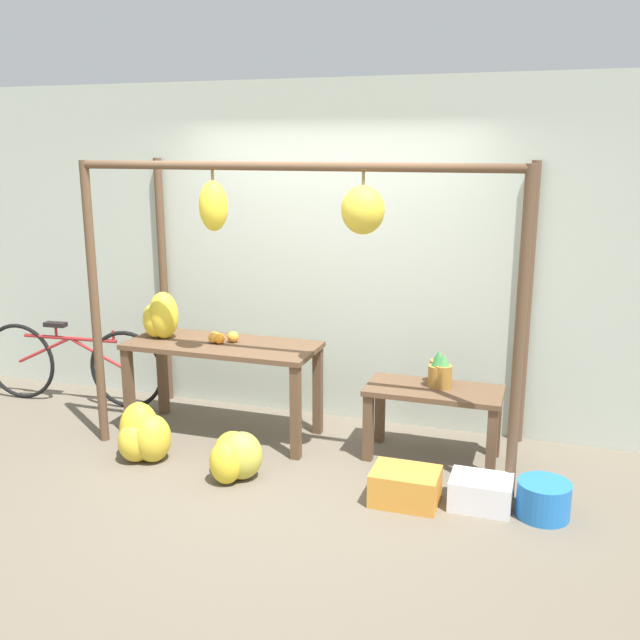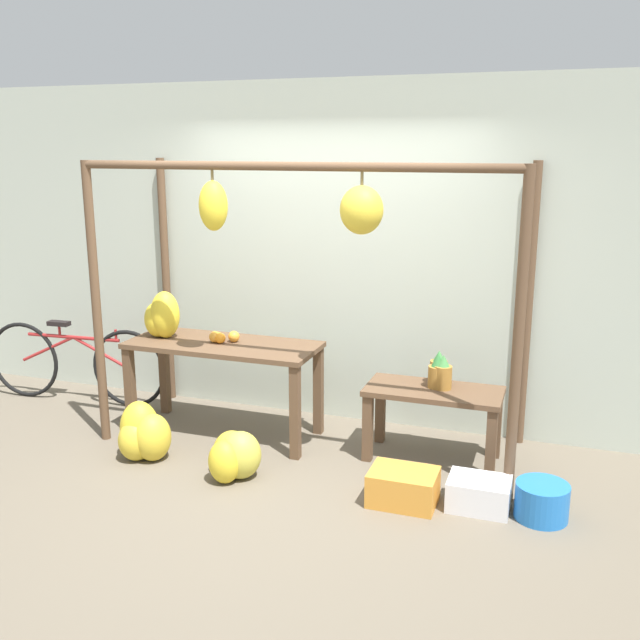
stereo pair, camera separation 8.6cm
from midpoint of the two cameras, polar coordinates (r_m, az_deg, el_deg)
ground_plane at (r=5.04m, az=-3.57°, el=-13.15°), size 20.00×20.00×0.00m
shop_wall_back at (r=5.92m, az=1.65°, el=5.21°), size 8.00×0.08×2.80m
stall_awning at (r=5.07m, az=-0.67°, el=5.36°), size 3.20×1.18×2.18m
display_table_main at (r=5.71m, az=-7.31°, el=-3.02°), size 1.52×0.62×0.77m
display_table_side at (r=5.35m, az=9.51°, el=-6.62°), size 0.99×0.47×0.55m
banana_pile_on_table at (r=5.88m, az=-12.12°, el=0.26°), size 0.35×0.27×0.38m
orange_pile at (r=5.67m, az=-7.41°, el=-1.37°), size 0.23×0.16×0.09m
pineapple_cluster at (r=5.33m, az=10.01°, el=-4.12°), size 0.18×0.24×0.26m
banana_pile_ground_left at (r=5.53m, az=-13.44°, el=-8.90°), size 0.48×0.46×0.44m
banana_pile_ground_right at (r=5.12m, az=-6.42°, el=-10.74°), size 0.42×0.40×0.35m
fruit_crate_white at (r=4.82m, az=7.19°, el=-13.11°), size 0.44×0.32×0.22m
blue_bucket at (r=4.82m, az=17.83°, el=-13.63°), size 0.33×0.33×0.23m
parked_bicycle at (r=6.82m, az=-18.66°, el=-3.24°), size 1.79×0.18×0.75m
fruit_crate_purple at (r=4.84m, az=13.10°, el=-13.38°), size 0.39×0.29×0.20m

